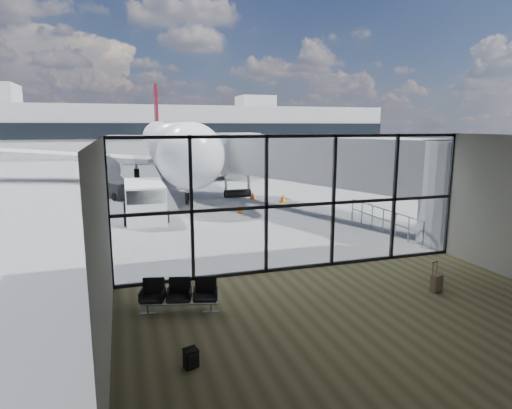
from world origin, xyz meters
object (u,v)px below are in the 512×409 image
suitcase (437,283)px  belt_loader (118,188)px  service_van (145,201)px  backpack (191,358)px  seating_row (180,293)px  airliner (167,145)px

suitcase → belt_loader: (-8.82, 20.43, 0.37)m
suitcase → service_van: 14.82m
backpack → suitcase: suitcase is taller
seating_row → service_van: bearing=104.9°
backpack → belt_loader: 22.27m
seating_row → suitcase: (7.28, -0.97, -0.22)m
belt_loader → suitcase: bearing=-90.1°
seating_row → belt_loader: size_ratio=0.46×
backpack → service_van: bearing=73.2°
service_van → suitcase: bearing=-59.2°
belt_loader → backpack: bearing=-109.8°
suitcase → belt_loader: belt_loader is taller
suitcase → airliner: size_ratio=0.02×
service_van → backpack: bearing=-89.4°
belt_loader → airliner: bearing=43.9°
suitcase → service_van: (-7.47, 12.78, 0.70)m
airliner → service_van: bearing=-98.1°
backpack → suitcase: size_ratio=0.47×
backpack → belt_loader: bearing=76.6°
backpack → service_van: (-0.05, 14.57, 0.77)m
backpack → airliner: 33.32m
seating_row → backpack: seating_row is taller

